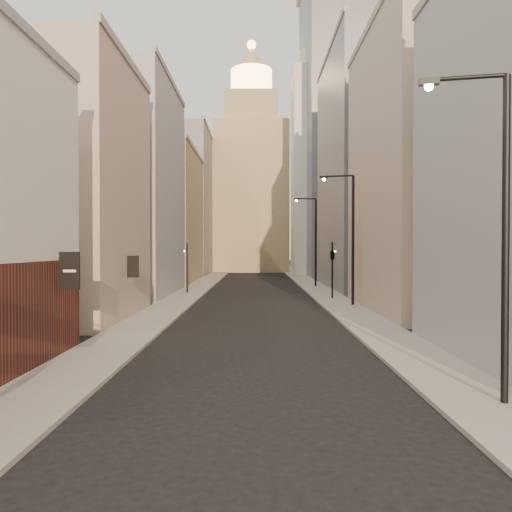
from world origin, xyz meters
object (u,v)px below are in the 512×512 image
at_px(streetlamp_mid, 350,231).
at_px(traffic_light_left, 187,258).
at_px(clock_tower, 251,181).
at_px(streetlamp_near, 496,217).
at_px(streetlamp_far, 313,237).
at_px(traffic_light_right, 332,255).
at_px(white_tower, 316,164).

relative_size(streetlamp_mid, traffic_light_left, 2.02).
relative_size(clock_tower, streetlamp_near, 4.79).
bearing_deg(clock_tower, streetlamp_near, -84.69).
xyz_separation_m(streetlamp_mid, streetlamp_far, (-0.66, 18.50, 0.03)).
height_order(clock_tower, streetlamp_far, clock_tower).
distance_m(streetlamp_far, traffic_light_right, 13.58).
xyz_separation_m(streetlamp_near, streetlamp_far, (-0.27, 42.67, 0.44)).
height_order(streetlamp_near, streetlamp_far, streetlamp_far).
distance_m(clock_tower, traffic_light_right, 56.46).
relative_size(clock_tower, traffic_light_right, 8.98).
distance_m(traffic_light_left, traffic_light_right, 14.41).
bearing_deg(white_tower, traffic_light_right, -94.84).
xyz_separation_m(white_tower, traffic_light_left, (-16.78, -34.89, -15.10)).
height_order(streetlamp_near, traffic_light_left, streetlamp_near).
bearing_deg(traffic_light_right, streetlamp_mid, 87.47).
xyz_separation_m(streetlamp_near, traffic_light_right, (-0.16, 29.22, -1.44)).
height_order(streetlamp_far, traffic_light_right, streetlamp_far).
distance_m(streetlamp_mid, traffic_light_left, 17.53).
distance_m(white_tower, streetlamp_near, 70.79).
height_order(clock_tower, traffic_light_left, clock_tower).
bearing_deg(white_tower, streetlamp_mid, -93.62).
distance_m(clock_tower, white_tower, 17.83).
distance_m(clock_tower, traffic_light_left, 51.21).
bearing_deg(traffic_light_left, streetlamp_near, 122.22).
xyz_separation_m(white_tower, traffic_light_right, (-3.41, -40.24, -14.69)).
distance_m(streetlamp_near, streetlamp_far, 42.67).
bearing_deg(clock_tower, streetlamp_far, -79.61).
bearing_deg(streetlamp_near, traffic_light_right, 101.87).
height_order(white_tower, streetlamp_far, white_tower).
relative_size(streetlamp_near, traffic_light_right, 1.88).
distance_m(white_tower, traffic_light_left, 41.55).
bearing_deg(white_tower, traffic_light_left, -115.69).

